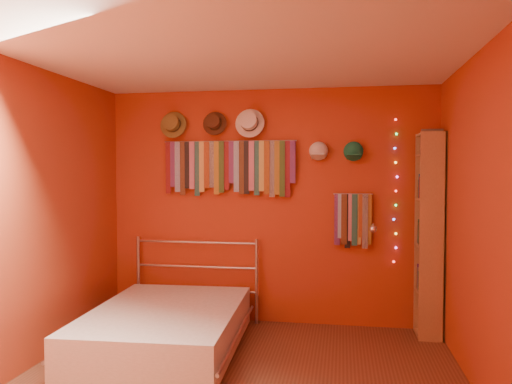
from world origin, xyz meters
The scene contains 15 objects.
back_wall centered at (0.00, 1.75, 1.25)m, with size 3.50×0.02×2.50m, color #AE411C.
right_wall centered at (1.75, 0.00, 1.25)m, with size 0.02×3.50×2.50m, color #AE411C.
left_wall centered at (-1.75, 0.00, 1.25)m, with size 0.02×3.50×2.50m, color #AE411C.
ceiling centered at (0.00, 0.00, 2.50)m, with size 3.50×3.50×0.02m, color white.
tie_rack centered at (-0.42, 1.68, 1.69)m, with size 1.45×0.03×0.60m.
small_tie_rack centered at (0.88, 1.69, 1.14)m, with size 0.40×0.03×0.57m.
fedora_olive centered at (-1.05, 1.65, 2.14)m, with size 0.29×0.16×0.29m.
fedora_brown centered at (-0.58, 1.66, 2.15)m, with size 0.26×0.14×0.26m.
fedora_white centered at (-0.20, 1.65, 2.15)m, with size 0.31×0.17×0.31m.
cap_white centered at (0.53, 1.70, 1.83)m, with size 0.19×0.24×0.19m.
cap_green centered at (0.89, 1.70, 1.83)m, with size 0.19×0.24×0.19m.
fairy_lights centered at (1.31, 1.71, 1.42)m, with size 0.05×0.02×1.48m.
reading_lamp centered at (1.08, 1.51, 1.06)m, with size 0.07×0.32×0.09m.
bookshelf centered at (1.66, 1.53, 1.02)m, with size 0.25×0.34×2.00m.
bed centered at (-0.78, 0.70, 0.21)m, with size 1.44×1.90×0.90m.
Camera 1 is at (0.78, -3.54, 1.61)m, focal length 35.00 mm.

